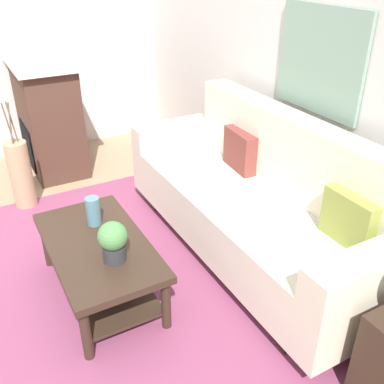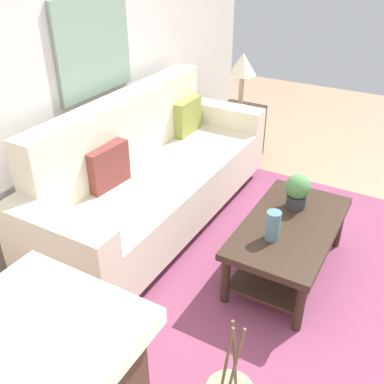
{
  "view_description": "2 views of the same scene",
  "coord_description": "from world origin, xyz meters",
  "px_view_note": "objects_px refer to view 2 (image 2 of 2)",
  "views": [
    {
      "loc": [
        2.41,
        -0.17,
        2.1
      ],
      "look_at": [
        0.14,
        1.07,
        0.66
      ],
      "focal_mm": 41.22,
      "sensor_mm": 36.0,
      "label": 1
    },
    {
      "loc": [
        -2.41,
        -0.22,
        2.16
      ],
      "look_at": [
        -0.12,
        1.08,
        0.59
      ],
      "focal_mm": 41.02,
      "sensor_mm": 36.0,
      "label": 2
    }
  ],
  "objects_px": {
    "table_lamp": "(243,67)",
    "tabletop_vase": "(273,225)",
    "throw_pillow_olive": "(187,116)",
    "framed_painting": "(94,46)",
    "couch": "(152,178)",
    "throw_pillow_maroon": "(107,166)",
    "coffee_table": "(289,237)",
    "potted_plant_tabletop": "(297,190)",
    "side_table": "(239,133)"
  },
  "relations": [
    {
      "from": "table_lamp",
      "to": "tabletop_vase",
      "type": "bearing_deg",
      "value": -149.98
    },
    {
      "from": "throw_pillow_olive",
      "to": "framed_painting",
      "type": "bearing_deg",
      "value": 156.16
    },
    {
      "from": "throw_pillow_olive",
      "to": "couch",
      "type": "bearing_deg",
      "value": -170.85
    },
    {
      "from": "framed_painting",
      "to": "tabletop_vase",
      "type": "bearing_deg",
      "value": -100.26
    },
    {
      "from": "throw_pillow_maroon",
      "to": "table_lamp",
      "type": "relative_size",
      "value": 0.63
    },
    {
      "from": "coffee_table",
      "to": "table_lamp",
      "type": "distance_m",
      "value": 2.04
    },
    {
      "from": "coffee_table",
      "to": "framed_painting",
      "type": "height_order",
      "value": "framed_painting"
    },
    {
      "from": "couch",
      "to": "framed_painting",
      "type": "bearing_deg",
      "value": 90.0
    },
    {
      "from": "potted_plant_tabletop",
      "to": "framed_painting",
      "type": "relative_size",
      "value": 0.33
    },
    {
      "from": "throw_pillow_maroon",
      "to": "side_table",
      "type": "distance_m",
      "value": 1.95
    },
    {
      "from": "potted_plant_tabletop",
      "to": "coffee_table",
      "type": "bearing_deg",
      "value": -169.52
    },
    {
      "from": "table_lamp",
      "to": "framed_painting",
      "type": "xyz_separation_m",
      "value": [
        -1.52,
        0.56,
        0.43
      ]
    },
    {
      "from": "table_lamp",
      "to": "throw_pillow_olive",
      "type": "bearing_deg",
      "value": 163.75
    },
    {
      "from": "couch",
      "to": "throw_pillow_olive",
      "type": "distance_m",
      "value": 0.82
    },
    {
      "from": "couch",
      "to": "coffee_table",
      "type": "xyz_separation_m",
      "value": [
        -0.07,
        -1.19,
        -0.12
      ]
    },
    {
      "from": "tabletop_vase",
      "to": "framed_painting",
      "type": "height_order",
      "value": "framed_painting"
    },
    {
      "from": "couch",
      "to": "side_table",
      "type": "distance_m",
      "value": 1.53
    },
    {
      "from": "throw_pillow_olive",
      "to": "table_lamp",
      "type": "distance_m",
      "value": 0.84
    },
    {
      "from": "potted_plant_tabletop",
      "to": "side_table",
      "type": "distance_m",
      "value": 1.75
    },
    {
      "from": "coffee_table",
      "to": "throw_pillow_olive",
      "type": "bearing_deg",
      "value": 57.43
    },
    {
      "from": "tabletop_vase",
      "to": "potted_plant_tabletop",
      "type": "xyz_separation_m",
      "value": [
        0.44,
        -0.01,
        0.04
      ]
    },
    {
      "from": "coffee_table",
      "to": "table_lamp",
      "type": "relative_size",
      "value": 1.93
    },
    {
      "from": "table_lamp",
      "to": "throw_pillow_maroon",
      "type": "bearing_deg",
      "value": 173.5
    },
    {
      "from": "couch",
      "to": "table_lamp",
      "type": "relative_size",
      "value": 4.26
    },
    {
      "from": "framed_painting",
      "to": "throw_pillow_maroon",
      "type": "bearing_deg",
      "value": -138.53
    },
    {
      "from": "potted_plant_tabletop",
      "to": "side_table",
      "type": "height_order",
      "value": "potted_plant_tabletop"
    },
    {
      "from": "side_table",
      "to": "framed_painting",
      "type": "xyz_separation_m",
      "value": [
        -1.52,
        0.56,
        1.14
      ]
    },
    {
      "from": "potted_plant_tabletop",
      "to": "side_table",
      "type": "xyz_separation_m",
      "value": [
        1.36,
        1.06,
        -0.29
      ]
    },
    {
      "from": "side_table",
      "to": "framed_painting",
      "type": "distance_m",
      "value": 1.98
    },
    {
      "from": "throw_pillow_olive",
      "to": "framed_painting",
      "type": "distance_m",
      "value": 1.12
    },
    {
      "from": "side_table",
      "to": "table_lamp",
      "type": "relative_size",
      "value": 0.98
    },
    {
      "from": "tabletop_vase",
      "to": "side_table",
      "type": "height_order",
      "value": "tabletop_vase"
    },
    {
      "from": "side_table",
      "to": "throw_pillow_maroon",
      "type": "bearing_deg",
      "value": 173.5
    },
    {
      "from": "throw_pillow_olive",
      "to": "tabletop_vase",
      "type": "height_order",
      "value": "throw_pillow_olive"
    },
    {
      "from": "tabletop_vase",
      "to": "coffee_table",
      "type": "bearing_deg",
      "value": -14.1
    },
    {
      "from": "potted_plant_tabletop",
      "to": "table_lamp",
      "type": "xyz_separation_m",
      "value": [
        1.36,
        1.06,
        0.42
      ]
    },
    {
      "from": "potted_plant_tabletop",
      "to": "side_table",
      "type": "bearing_deg",
      "value": 37.81
    },
    {
      "from": "throw_pillow_olive",
      "to": "coffee_table",
      "type": "distance_m",
      "value": 1.6
    },
    {
      "from": "throw_pillow_maroon",
      "to": "throw_pillow_olive",
      "type": "xyz_separation_m",
      "value": [
        1.16,
        0.0,
        0.0
      ]
    },
    {
      "from": "couch",
      "to": "side_table",
      "type": "xyz_separation_m",
      "value": [
        1.52,
        -0.09,
        -0.15
      ]
    },
    {
      "from": "throw_pillow_maroon",
      "to": "table_lamp",
      "type": "bearing_deg",
      "value": -6.5
    },
    {
      "from": "couch",
      "to": "framed_painting",
      "type": "relative_size",
      "value": 3.08
    },
    {
      "from": "potted_plant_tabletop",
      "to": "table_lamp",
      "type": "distance_m",
      "value": 1.78
    },
    {
      "from": "throw_pillow_maroon",
      "to": "table_lamp",
      "type": "distance_m",
      "value": 1.94
    },
    {
      "from": "couch",
      "to": "potted_plant_tabletop",
      "type": "distance_m",
      "value": 1.17
    },
    {
      "from": "tabletop_vase",
      "to": "potted_plant_tabletop",
      "type": "relative_size",
      "value": 0.78
    },
    {
      "from": "throw_pillow_olive",
      "to": "table_lamp",
      "type": "height_order",
      "value": "table_lamp"
    },
    {
      "from": "throw_pillow_maroon",
      "to": "side_table",
      "type": "height_order",
      "value": "throw_pillow_maroon"
    },
    {
      "from": "couch",
      "to": "tabletop_vase",
      "type": "height_order",
      "value": "couch"
    },
    {
      "from": "side_table",
      "to": "framed_painting",
      "type": "bearing_deg",
      "value": 159.79
    }
  ]
}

